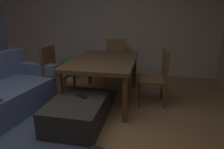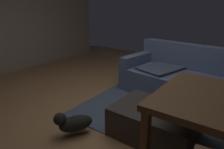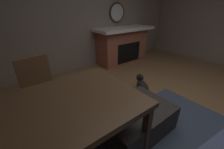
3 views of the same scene
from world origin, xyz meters
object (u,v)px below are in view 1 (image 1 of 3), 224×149
at_px(dining_chair_north, 54,68).
at_px(tv_remote, 82,96).
at_px(ottoman_coffee_table, 78,112).
at_px(potted_plant, 70,67).
at_px(dining_table, 103,63).
at_px(dining_chair_south, 158,74).
at_px(dining_chair_east, 115,57).

bearing_deg(dining_chair_north, tv_remote, -133.83).
distance_m(ottoman_coffee_table, potted_plant, 1.99).
relative_size(dining_table, dining_chair_south, 1.65).
height_order(ottoman_coffee_table, tv_remote, tv_remote).
bearing_deg(dining_table, potted_plant, 49.23).
distance_m(dining_table, dining_chair_north, 0.95).
relative_size(tv_remote, dining_table, 0.10).
height_order(dining_table, dining_chair_east, dining_chair_east).
height_order(tv_remote, dining_chair_east, dining_chair_east).
bearing_deg(dining_chair_south, tv_remote, 126.66).
distance_m(dining_chair_south, dining_chair_north, 1.87).
bearing_deg(potted_plant, dining_table, -130.77).
xyz_separation_m(ottoman_coffee_table, dining_chair_east, (2.05, -0.14, 0.34)).
bearing_deg(tv_remote, dining_chair_north, 76.67).
bearing_deg(tv_remote, dining_table, 21.59).
distance_m(dining_chair_north, dining_chair_east, 1.49).
xyz_separation_m(tv_remote, dining_table, (0.78, -0.12, 0.29)).
height_order(ottoman_coffee_table, potted_plant, potted_plant).
xyz_separation_m(dining_chair_south, dining_chair_north, (-0.01, 1.87, 0.00)).
relative_size(ottoman_coffee_table, dining_table, 0.63).
height_order(ottoman_coffee_table, dining_chair_south, dining_chair_south).
bearing_deg(dining_table, dining_chair_east, 0.26).
distance_m(tv_remote, dining_chair_south, 1.33).
height_order(dining_chair_north, potted_plant, dining_chair_north).
distance_m(ottoman_coffee_table, dining_table, 1.03).
xyz_separation_m(dining_table, dining_chair_south, (0.01, -0.94, -0.14)).
height_order(dining_table, potted_plant, dining_table).
height_order(ottoman_coffee_table, dining_chair_east, dining_chair_east).
height_order(tv_remote, potted_plant, potted_plant).
xyz_separation_m(dining_chair_north, potted_plant, (0.89, 0.10, -0.21)).
distance_m(dining_table, potted_plant, 1.41).
relative_size(tv_remote, dining_chair_south, 0.17).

